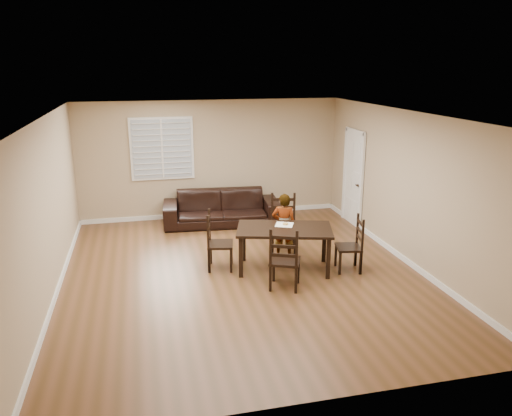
# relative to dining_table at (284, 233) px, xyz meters

# --- Properties ---
(ground) EXTENTS (7.00, 7.00, 0.00)m
(ground) POSITION_rel_dining_table_xyz_m (-0.75, -0.03, -0.67)
(ground) COLOR brown
(ground) RESTS_ON ground
(room) EXTENTS (6.04, 7.04, 2.72)m
(room) POSITION_rel_dining_table_xyz_m (-0.72, 0.15, 1.14)
(room) COLOR tan
(room) RESTS_ON ground
(dining_table) EXTENTS (1.80, 1.31, 0.76)m
(dining_table) POSITION_rel_dining_table_xyz_m (0.00, 0.00, 0.00)
(dining_table) COLOR black
(dining_table) RESTS_ON ground
(chair_near) EXTENTS (0.59, 0.56, 1.09)m
(chair_near) POSITION_rel_dining_table_xyz_m (0.27, 1.01, -0.17)
(chair_near) COLOR black
(chair_near) RESTS_ON ground
(chair_far) EXTENTS (0.60, 0.59, 1.04)m
(chair_far) POSITION_rel_dining_table_xyz_m (-0.25, -0.83, -0.20)
(chair_far) COLOR black
(chair_far) RESTS_ON ground
(chair_left) EXTENTS (0.52, 0.54, 1.03)m
(chair_left) POSITION_rel_dining_table_xyz_m (-1.19, 0.32, -0.20)
(chair_left) COLOR black
(chair_left) RESTS_ON ground
(chair_right) EXTENTS (0.49, 0.51, 0.98)m
(chair_right) POSITION_rel_dining_table_xyz_m (1.19, -0.32, -0.23)
(chair_right) COLOR black
(chair_right) RESTS_ON ground
(child) EXTENTS (0.52, 0.44, 1.22)m
(child) POSITION_rel_dining_table_xyz_m (0.16, 0.56, -0.06)
(child) COLOR gray
(child) RESTS_ON ground
(napkin) EXTENTS (0.39, 0.39, 0.00)m
(napkin) POSITION_rel_dining_table_xyz_m (0.05, 0.18, 0.09)
(napkin) COLOR beige
(napkin) RESTS_ON dining_table
(donut) EXTENTS (0.10, 0.10, 0.04)m
(donut) POSITION_rel_dining_table_xyz_m (0.07, 0.17, 0.11)
(donut) COLOR #B78A41
(donut) RESTS_ON napkin
(sofa) EXTENTS (2.63, 1.20, 0.75)m
(sofa) POSITION_rel_dining_table_xyz_m (-0.64, 2.79, -0.30)
(sofa) COLOR black
(sofa) RESTS_ON ground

